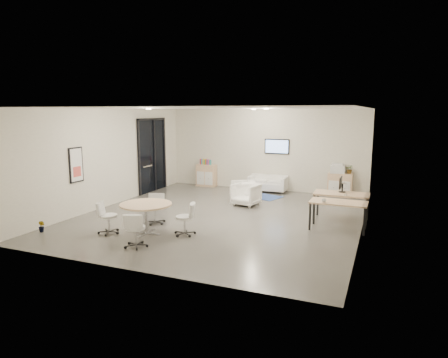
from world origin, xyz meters
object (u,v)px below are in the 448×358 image
at_px(sideboard_left, 207,175).
at_px(armchair_right, 246,193).
at_px(armchair_left, 244,190).
at_px(loveseat, 268,184).
at_px(desk_front, 338,204).
at_px(round_table, 146,207).
at_px(desk_rear, 341,196).
at_px(sideboard_right, 340,185).

bearing_deg(sideboard_left, armchair_right, -44.90).
bearing_deg(armchair_left, loveseat, 139.06).
relative_size(desk_front, round_table, 1.12).
distance_m(desk_front, round_table, 5.02).
height_order(sideboard_left, desk_rear, sideboard_left).
xyz_separation_m(sideboard_left, round_table, (1.36, -6.62, 0.27)).
relative_size(sideboard_right, round_table, 0.66).
relative_size(sideboard_left, desk_front, 0.62).
relative_size(sideboard_right, loveseat, 0.59).
bearing_deg(sideboard_right, armchair_right, -135.83).
relative_size(loveseat, desk_rear, 0.96).
xyz_separation_m(sideboard_left, desk_rear, (5.81, -3.37, 0.26)).
bearing_deg(loveseat, armchair_left, -99.20).
bearing_deg(round_table, desk_rear, 36.14).
height_order(sideboard_left, round_table, sideboard_left).
bearing_deg(loveseat, desk_rear, -47.29).
bearing_deg(loveseat, armchair_right, -91.94).
distance_m(armchair_right, desk_front, 3.61).
height_order(armchair_right, desk_front, armchair_right).
distance_m(loveseat, armchair_right, 2.53).
height_order(armchair_right, round_table, armchair_right).
distance_m(sideboard_right, desk_front, 4.39).
height_order(armchair_left, round_table, same).
bearing_deg(sideboard_right, desk_rear, -83.23).
height_order(sideboard_right, armchair_right, sideboard_right).
distance_m(sideboard_right, round_table, 7.77).
height_order(armchair_left, desk_front, armchair_left).
relative_size(desk_rear, desk_front, 1.05).
xyz_separation_m(desk_front, round_table, (-4.49, -2.26, 0.03)).
bearing_deg(desk_rear, sideboard_left, 149.30).
bearing_deg(desk_rear, armchair_left, 160.00).
height_order(desk_rear, round_table, round_table).
bearing_deg(sideboard_right, desk_front, -84.36).
height_order(sideboard_right, armchair_left, sideboard_right).
height_order(sideboard_right, desk_front, sideboard_right).
height_order(armchair_left, desk_rear, armchair_left).
distance_m(armchair_left, round_table, 4.58).
bearing_deg(desk_front, armchair_left, 147.81).
xyz_separation_m(armchair_left, desk_rear, (3.39, -1.19, 0.32)).
bearing_deg(desk_rear, loveseat, 133.22).
relative_size(sideboard_left, sideboard_right, 1.05).
distance_m(sideboard_left, armchair_right, 3.77).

